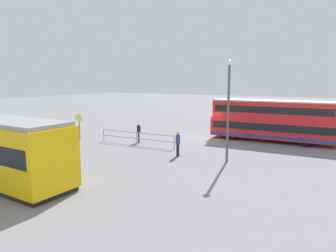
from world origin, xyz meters
name	(u,v)px	position (x,y,z in m)	size (l,w,h in m)	color
ground_plane	(209,138)	(0.00, 0.00, 0.00)	(160.00, 160.00, 0.00)	slate
double_decker_bus	(272,120)	(-5.39, -1.54, 1.90)	(10.76, 3.01, 3.69)	red
pedestrian_near_railing	(139,131)	(4.58, 4.94, 1.00)	(0.45, 0.45, 1.73)	black
pedestrian_crossing	(178,142)	(-0.75, 7.51, 1.05)	(0.45, 0.45, 1.80)	black
pedestrian_railing	(137,136)	(4.14, 5.84, 0.74)	(7.21, 0.45, 1.08)	gray
info_sign	(79,122)	(10.12, 6.65, 1.68)	(1.21, 0.38, 2.40)	slate
street_lamp	(228,103)	(-4.34, 7.19, 3.96)	(0.36, 0.36, 6.77)	#4C4C51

